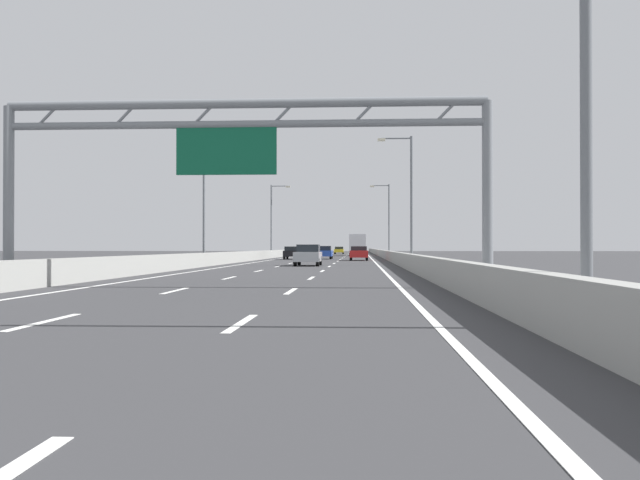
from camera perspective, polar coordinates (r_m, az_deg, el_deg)
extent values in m
plane|color=#38383A|center=(99.99, 1.02, -1.34)|extent=(260.00, 260.00, 0.00)
cube|color=white|center=(13.73, -21.50, -6.21)|extent=(0.16, 3.00, 0.01)
cube|color=white|center=(22.20, -11.70, -4.06)|extent=(0.16, 3.00, 0.01)
cube|color=white|center=(30.97, -7.39, -3.07)|extent=(0.16, 3.00, 0.01)
cube|color=white|center=(39.84, -5.00, -2.51)|extent=(0.16, 3.00, 0.01)
cube|color=white|center=(48.76, -3.48, -2.16)|extent=(0.16, 3.00, 0.01)
cube|color=white|center=(57.71, -2.43, -1.91)|extent=(0.16, 3.00, 0.01)
cube|color=white|center=(66.67, -1.66, -1.73)|extent=(0.16, 3.00, 0.01)
cube|color=white|center=(75.64, -1.08, -1.59)|extent=(0.16, 3.00, 0.01)
cube|color=white|center=(84.61, -0.61, -1.48)|extent=(0.16, 3.00, 0.01)
cube|color=white|center=(93.59, -0.24, -1.39)|extent=(0.16, 3.00, 0.01)
cube|color=white|center=(102.58, 0.07, -1.32)|extent=(0.16, 3.00, 0.01)
cube|color=white|center=(111.56, 0.32, -1.26)|extent=(0.16, 3.00, 0.01)
cube|color=white|center=(120.55, 0.54, -1.21)|extent=(0.16, 3.00, 0.01)
cube|color=white|center=(129.54, 0.73, -1.16)|extent=(0.16, 3.00, 0.01)
cube|color=white|center=(138.53, 0.90, -1.12)|extent=(0.16, 3.00, 0.01)
cube|color=white|center=(147.52, 1.04, -1.09)|extent=(0.16, 3.00, 0.01)
cube|color=white|center=(156.52, 1.17, -1.06)|extent=(0.16, 3.00, 0.01)
cube|color=white|center=(12.66, -6.43, -6.73)|extent=(0.16, 3.00, 0.01)
cube|color=white|center=(21.55, -2.39, -4.18)|extent=(0.16, 3.00, 0.01)
cube|color=white|center=(30.51, -0.72, -3.12)|extent=(0.16, 3.00, 0.01)
cube|color=white|center=(39.49, 0.19, -2.53)|extent=(0.16, 3.00, 0.01)
cube|color=white|center=(48.47, 0.76, -2.17)|extent=(0.16, 3.00, 0.01)
cube|color=white|center=(57.46, 1.15, -1.92)|extent=(0.16, 3.00, 0.01)
cube|color=white|center=(66.45, 1.44, -1.73)|extent=(0.16, 3.00, 0.01)
cube|color=white|center=(75.45, 1.65, -1.59)|extent=(0.16, 3.00, 0.01)
cube|color=white|center=(84.44, 1.82, -1.48)|extent=(0.16, 3.00, 0.01)
cube|color=white|center=(93.44, 1.96, -1.39)|extent=(0.16, 3.00, 0.01)
cube|color=white|center=(102.44, 2.08, -1.32)|extent=(0.16, 3.00, 0.01)
cube|color=white|center=(111.44, 2.17, -1.26)|extent=(0.16, 3.00, 0.01)
cube|color=white|center=(120.43, 2.25, -1.21)|extent=(0.16, 3.00, 0.01)
cube|color=white|center=(129.43, 2.32, -1.16)|extent=(0.16, 3.00, 0.01)
cube|color=white|center=(138.43, 2.39, -1.12)|extent=(0.16, 3.00, 0.01)
cube|color=white|center=(147.43, 2.44, -1.09)|extent=(0.16, 3.00, 0.01)
cube|color=white|center=(156.43, 2.49, -1.06)|extent=(0.16, 3.00, 0.01)
cube|color=white|center=(88.39, -2.69, -1.44)|extent=(0.16, 176.00, 0.01)
cube|color=white|center=(87.93, 4.13, -1.44)|extent=(0.16, 176.00, 0.01)
cube|color=#9E9E99|center=(110.44, -2.36, -1.02)|extent=(0.45, 220.00, 0.95)
cube|color=#9E9E99|center=(109.95, 4.82, -1.02)|extent=(0.45, 220.00, 0.95)
cylinder|color=gray|center=(26.38, -23.95, 3.26)|extent=(0.36, 0.36, 6.20)
cylinder|color=gray|center=(23.84, 13.45, 3.62)|extent=(0.36, 0.36, 6.20)
cylinder|color=gray|center=(24.22, -6.23, 10.96)|extent=(16.25, 0.32, 0.32)
cylinder|color=gray|center=(24.09, -6.23, 9.32)|extent=(16.25, 0.26, 0.26)
cylinder|color=gray|center=(26.12, -21.25, 9.36)|extent=(0.74, 0.10, 0.74)
cylinder|color=gray|center=(25.13, -15.54, 9.74)|extent=(0.74, 0.10, 0.74)
cylinder|color=gray|center=(24.41, -9.42, 10.03)|extent=(0.74, 0.10, 0.74)
cylinder|color=gray|center=(23.97, -2.98, 10.22)|extent=(0.74, 0.10, 0.74)
cylinder|color=gray|center=(23.83, 3.61, 10.28)|extent=(0.74, 0.10, 0.74)
cylinder|color=gray|center=(24.00, 10.19, 10.21)|extent=(0.74, 0.10, 0.74)
cube|color=#0F5B3D|center=(24.05, -7.61, 7.17)|extent=(3.40, 0.12, 1.60)
cylinder|color=slate|center=(12.98, 20.77, 14.58)|extent=(0.20, 0.20, 9.50)
cylinder|color=slate|center=(53.11, -9.40, 3.10)|extent=(0.20, 0.20, 9.50)
cylinder|color=slate|center=(53.37, -8.22, 8.05)|extent=(2.20, 0.12, 0.12)
cube|color=#F2EAC6|center=(53.15, -7.05, 7.97)|extent=(0.56, 0.28, 0.20)
cylinder|color=slate|center=(51.96, 7.44, 3.18)|extent=(0.20, 0.20, 9.50)
cylinder|color=slate|center=(52.39, 6.22, 8.21)|extent=(2.20, 0.12, 0.12)
cube|color=#F2EAC6|center=(52.33, 5.01, 8.11)|extent=(0.56, 0.28, 0.20)
cylinder|color=slate|center=(92.27, -3.98, 1.54)|extent=(0.20, 0.20, 9.50)
cylinder|color=slate|center=(92.42, -3.30, 4.40)|extent=(2.20, 0.12, 0.12)
cube|color=#F2EAC6|center=(92.30, -2.61, 4.34)|extent=(0.56, 0.28, 0.20)
cylinder|color=slate|center=(91.62, 5.63, 1.56)|extent=(0.20, 0.20, 9.50)
cylinder|color=slate|center=(91.86, 4.94, 4.43)|extent=(2.20, 0.12, 0.12)
cube|color=#F2EAC6|center=(91.83, 4.25, 4.37)|extent=(0.56, 0.28, 0.20)
cube|color=yellow|center=(134.27, 1.56, -0.88)|extent=(1.78, 4.31, 0.60)
cube|color=black|center=(134.60, 1.56, -0.65)|extent=(1.57, 1.78, 0.48)
cylinder|color=black|center=(135.91, 1.25, -1.00)|extent=(0.22, 0.64, 0.64)
cylinder|color=black|center=(135.86, 1.91, -1.00)|extent=(0.22, 0.64, 0.64)
cylinder|color=black|center=(132.70, 1.20, -1.01)|extent=(0.22, 0.64, 0.64)
cylinder|color=black|center=(132.65, 1.88, -1.01)|extent=(0.22, 0.64, 0.64)
cube|color=black|center=(76.87, -2.21, -1.11)|extent=(1.79, 4.24, 0.63)
cube|color=black|center=(76.32, -2.25, -0.70)|extent=(1.58, 1.86, 0.46)
cylinder|color=black|center=(78.51, -2.67, -1.32)|extent=(0.22, 0.64, 0.64)
cylinder|color=black|center=(78.36, -1.53, -1.32)|extent=(0.22, 0.64, 0.64)
cylinder|color=black|center=(75.39, -2.92, -1.35)|extent=(0.22, 0.64, 0.64)
cylinder|color=black|center=(75.24, -1.72, -1.36)|extent=(0.22, 0.64, 0.64)
cube|color=red|center=(70.57, 3.17, -1.13)|extent=(1.80, 4.68, 0.68)
cube|color=black|center=(70.80, 3.17, -0.68)|extent=(1.59, 2.03, 0.42)
cylinder|color=black|center=(72.37, 2.55, -1.39)|extent=(0.22, 0.64, 0.64)
cylinder|color=black|center=(72.37, 3.80, -1.39)|extent=(0.22, 0.64, 0.64)
cylinder|color=black|center=(68.79, 2.51, -1.43)|extent=(0.22, 0.64, 0.64)
cylinder|color=black|center=(68.79, 3.83, -1.43)|extent=(0.22, 0.64, 0.64)
cube|color=#2347AD|center=(78.59, 0.36, -1.09)|extent=(1.72, 4.17, 0.64)
cube|color=black|center=(78.22, 0.35, -0.67)|extent=(1.51, 1.84, 0.50)
cylinder|color=black|center=(80.17, -0.12, -1.31)|extent=(0.22, 0.64, 0.64)
cylinder|color=black|center=(80.09, 0.95, -1.31)|extent=(0.22, 0.64, 0.64)
cylinder|color=black|center=(77.11, -0.25, -1.34)|extent=(0.22, 0.64, 0.64)
cylinder|color=black|center=(77.03, 0.86, -1.34)|extent=(0.22, 0.64, 0.64)
cube|color=#A8ADB2|center=(50.66, -0.97, -1.36)|extent=(1.80, 4.39, 0.67)
cube|color=black|center=(51.01, -0.94, -0.67)|extent=(1.58, 2.05, 0.54)
cylinder|color=black|center=(52.37, -1.70, -1.70)|extent=(0.22, 0.64, 0.64)
cylinder|color=black|center=(52.26, 0.02, -1.71)|extent=(0.22, 0.64, 0.64)
cylinder|color=black|center=(49.10, -2.03, -1.78)|extent=(0.22, 0.64, 0.64)
cylinder|color=black|center=(48.98, -0.20, -1.78)|extent=(0.22, 0.64, 0.64)
cube|color=#B21E19|center=(110.20, 3.07, -0.54)|extent=(2.46, 2.40, 1.85)
cube|color=silver|center=(105.81, 3.07, -0.29)|extent=(2.46, 5.98, 2.75)
cylinder|color=black|center=(110.51, 2.51, -1.02)|extent=(0.28, 0.96, 0.96)
cylinder|color=black|center=(110.51, 3.64, -1.02)|extent=(0.28, 0.96, 0.96)
cylinder|color=black|center=(104.24, 2.47, -1.05)|extent=(0.28, 0.96, 0.96)
cylinder|color=black|center=(104.23, 3.66, -1.05)|extent=(0.28, 0.96, 0.96)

